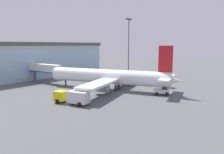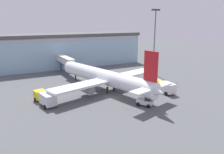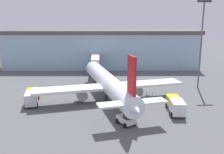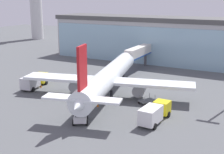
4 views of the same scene
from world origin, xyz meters
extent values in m
plane|color=#545659|center=(0.00, 0.00, 0.00)|extent=(240.00, 240.00, 0.00)
cube|color=#B0B0B0|center=(0.00, 40.17, 5.57)|extent=(63.52, 16.21, 11.13)
cube|color=#94BBCF|center=(-0.34, 33.54, 5.01)|extent=(61.61, 3.48, 10.02)
cube|color=#4C4C4C|center=(0.00, 40.17, 11.73)|extent=(64.79, 16.54, 1.20)
cube|color=silver|center=(-1.96, 27.31, 4.48)|extent=(2.27, 12.81, 2.40)
cube|color=#194799|center=(-1.96, 27.31, 3.43)|extent=(2.31, 12.81, 0.30)
cylinder|color=#4C4C51|center=(-1.94, 32.11, 1.64)|extent=(0.70, 0.70, 3.28)
cylinder|color=#59595E|center=(22.81, 12.46, 9.99)|extent=(0.36, 0.36, 19.97)
cube|color=#333338|center=(22.81, 12.46, 20.22)|extent=(3.20, 0.40, 0.50)
cylinder|color=white|center=(0.76, 5.45, 3.42)|extent=(10.30, 31.88, 3.64)
cone|color=white|center=(-2.61, 21.00, 3.42)|extent=(4.20, 3.70, 3.64)
cone|color=white|center=(4.12, -10.10, 3.42)|extent=(4.05, 4.60, 3.28)
cube|color=white|center=(1.09, 3.90, 3.06)|extent=(30.91, 10.60, 0.50)
cube|color=white|center=(3.91, -9.13, 3.97)|extent=(11.26, 4.67, 0.30)
cube|color=red|center=(3.81, -8.64, 8.25)|extent=(1.03, 3.20, 6.02)
cylinder|color=gray|center=(-4.72, 3.15, 1.71)|extent=(2.73, 3.57, 2.10)
cylinder|color=gray|center=(6.69, 5.62, 1.71)|extent=(2.73, 3.57, 2.10)
cylinder|color=black|center=(0.24, 2.69, 0.80)|extent=(0.50, 0.50, 1.60)
cylinder|color=black|center=(2.37, 3.15, 0.80)|extent=(0.50, 0.50, 1.60)
cylinder|color=black|center=(-1.98, 18.07, 0.80)|extent=(0.40, 0.40, 1.60)
cube|color=yellow|center=(-14.94, 5.60, 1.40)|extent=(2.52, 2.52, 1.90)
cube|color=silver|center=(-14.27, 1.45, 1.55)|extent=(2.81, 4.30, 2.20)
cylinder|color=black|center=(-16.03, 5.42, 0.45)|extent=(0.44, 0.94, 0.90)
cylinder|color=black|center=(-13.86, 5.77, 0.45)|extent=(0.44, 0.94, 0.90)
cylinder|color=black|center=(-15.20, 0.29, 0.45)|extent=(0.44, 0.94, 0.90)
cylinder|color=black|center=(-13.02, 0.64, 0.45)|extent=(0.44, 0.94, 0.90)
cube|color=yellow|center=(12.80, -0.69, 1.40)|extent=(2.37, 2.37, 1.90)
cube|color=white|center=(12.45, -4.87, 1.55)|extent=(2.52, 4.17, 2.20)
cylinder|color=black|center=(11.70, -0.60, 0.45)|extent=(0.37, 0.92, 0.90)
cylinder|color=black|center=(13.89, -0.78, 0.45)|extent=(0.37, 0.92, 0.90)
cylinder|color=black|center=(11.27, -5.78, 0.45)|extent=(0.37, 0.92, 0.90)
cylinder|color=black|center=(13.46, -5.96, 0.45)|extent=(0.37, 0.92, 0.90)
cube|color=slate|center=(8.86, 3.68, 0.52)|extent=(2.82, 3.22, 0.16)
cylinder|color=black|center=(8.90, 2.35, 0.22)|extent=(0.33, 0.44, 0.44)
cylinder|color=slate|center=(8.90, 2.35, 1.05)|extent=(0.08, 0.08, 0.90)
cylinder|color=black|center=(7.67, 3.10, 0.22)|extent=(0.33, 0.44, 0.44)
cylinder|color=slate|center=(7.67, 3.10, 1.05)|extent=(0.08, 0.08, 0.90)
cylinder|color=black|center=(10.06, 4.27, 0.22)|extent=(0.33, 0.44, 0.44)
cylinder|color=slate|center=(10.06, 4.27, 1.05)|extent=(0.08, 0.08, 0.90)
cylinder|color=black|center=(8.83, 5.01, 0.22)|extent=(0.33, 0.44, 0.44)
cylinder|color=slate|center=(8.83, 5.01, 1.05)|extent=(0.08, 0.08, 0.90)
cube|color=silver|center=(3.05, -8.22, 0.85)|extent=(3.14, 3.67, 0.90)
cube|color=#26262B|center=(3.36, -8.78, 1.80)|extent=(1.71, 1.56, 1.00)
cylinder|color=black|center=(1.71, -7.69, 0.40)|extent=(0.70, 0.87, 0.80)
cylinder|color=black|center=(3.28, -6.80, 0.40)|extent=(0.70, 0.87, 0.80)
cylinder|color=black|center=(2.81, -9.64, 0.40)|extent=(0.70, 0.87, 0.80)
cylinder|color=black|center=(4.38, -8.76, 0.40)|extent=(0.70, 0.87, 0.80)
cone|color=orange|center=(2.11, -1.31, 0.28)|extent=(0.36, 0.36, 0.55)
cone|color=orange|center=(-13.57, 3.69, 0.28)|extent=(0.36, 0.36, 0.55)
camera|label=1|loc=(-43.86, -27.16, 11.44)|focal=35.00mm
camera|label=2|loc=(-23.97, -41.19, 16.97)|focal=35.00mm
camera|label=3|loc=(-1.42, -47.42, 17.34)|focal=42.00mm
camera|label=4|loc=(25.54, -43.81, 17.42)|focal=50.00mm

